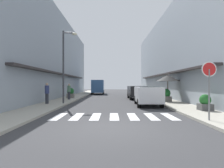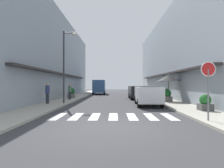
{
  "view_description": "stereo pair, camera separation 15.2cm",
  "coord_description": "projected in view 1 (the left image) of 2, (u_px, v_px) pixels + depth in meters",
  "views": [
    {
      "loc": [
        -0.11,
        -7.27,
        1.66
      ],
      "look_at": [
        -0.2,
        13.73,
        1.69
      ],
      "focal_mm": 30.39,
      "sensor_mm": 36.0,
      "label": 1
    },
    {
      "loc": [
        0.04,
        -7.27,
        1.66
      ],
      "look_at": [
        -0.2,
        13.73,
        1.69
      ],
      "focal_mm": 30.39,
      "sensor_mm": 36.0,
      "label": 2
    }
  ],
  "objects": [
    {
      "name": "planter_midblock",
      "position": [
        167.0,
        95.0,
        17.05
      ],
      "size": [
        0.84,
        0.84,
        1.14
      ],
      "color": "slate",
      "rests_on": "sidewalk_right"
    },
    {
      "name": "sidewalk_right",
      "position": [
        156.0,
        98.0,
        21.82
      ],
      "size": [
        2.36,
        50.98,
        0.12
      ],
      "primitive_type": "cube",
      "color": "#ADA899",
      "rests_on": "ground_plane"
    },
    {
      "name": "parked_car_mid",
      "position": [
        137.0,
        91.0,
        21.24
      ],
      "size": [
        1.82,
        4.33,
        1.47
      ],
      "color": "black",
      "rests_on": "ground_plane"
    },
    {
      "name": "sidewalk_left",
      "position": [
        72.0,
        98.0,
        21.86
      ],
      "size": [
        2.36,
        50.98,
        0.12
      ],
      "primitive_type": "cube",
      "color": "#ADA899",
      "rests_on": "ground_plane"
    },
    {
      "name": "pedestrian_walking_near",
      "position": [
        48.0,
        93.0,
        15.09
      ],
      "size": [
        0.34,
        0.34,
        1.66
      ],
      "rotation": [
        0.0,
        0.0,
        3.42
      ],
      "color": "#282B33",
      "rests_on": "sidewalk_left"
    },
    {
      "name": "crosswalk",
      "position": [
        115.0,
        117.0,
        9.7
      ],
      "size": [
        6.15,
        2.2,
        0.01
      ],
      "color": "silver",
      "rests_on": "ground_plane"
    },
    {
      "name": "delivery_van",
      "position": [
        99.0,
        86.0,
        32.28
      ],
      "size": [
        2.12,
        5.45,
        2.37
      ],
      "color": "#33598C",
      "rests_on": "ground_plane"
    },
    {
      "name": "building_row_right",
      "position": [
        185.0,
        56.0,
        22.63
      ],
      "size": [
        5.5,
        34.78,
        10.14
      ],
      "color": "#939EA8",
      "rests_on": "ground_plane"
    },
    {
      "name": "pedestrian_walking_far",
      "position": [
        70.0,
        91.0,
        19.22
      ],
      "size": [
        0.34,
        0.34,
        1.6
      ],
      "rotation": [
        0.0,
        0.0,
        4.57
      ],
      "color": "#282B33",
      "rests_on": "sidewalk_left"
    },
    {
      "name": "planter_corner",
      "position": [
        206.0,
        103.0,
        11.18
      ],
      "size": [
        0.71,
        0.71,
        0.95
      ],
      "color": "#4C4C4C",
      "rests_on": "sidewalk_right"
    },
    {
      "name": "planter_far",
      "position": [
        71.0,
        93.0,
        21.46
      ],
      "size": [
        0.77,
        0.77,
        1.14
      ],
      "color": "slate",
      "rests_on": "sidewalk_left"
    },
    {
      "name": "parked_car_near",
      "position": [
        148.0,
        94.0,
        14.68
      ],
      "size": [
        1.98,
        4.36,
        1.47
      ],
      "color": "silver",
      "rests_on": "ground_plane"
    },
    {
      "name": "building_row_left",
      "position": [
        42.0,
        56.0,
        22.7
      ],
      "size": [
        5.5,
        34.78,
        10.07
      ],
      "color": "#939EA8",
      "rests_on": "ground_plane"
    },
    {
      "name": "street_lamp",
      "position": [
        66.0,
        60.0,
        15.37
      ],
      "size": [
        1.19,
        0.28,
        5.88
      ],
      "color": "#38383D",
      "rests_on": "sidewalk_left"
    },
    {
      "name": "ground_plane",
      "position": [
        114.0,
        99.0,
        21.84
      ],
      "size": [
        80.12,
        80.12,
        0.0
      ],
      "primitive_type": "plane",
      "color": "#38383A"
    },
    {
      "name": "round_street_sign",
      "position": [
        210.0,
        75.0,
        8.09
      ],
      "size": [
        0.65,
        0.07,
        2.51
      ],
      "color": "slate",
      "rests_on": "sidewalk_right"
    },
    {
      "name": "cafe_umbrella",
      "position": [
        169.0,
        78.0,
        17.42
      ],
      "size": [
        2.17,
        2.17,
        2.39
      ],
      "color": "#262626",
      "rests_on": "sidewalk_right"
    }
  ]
}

